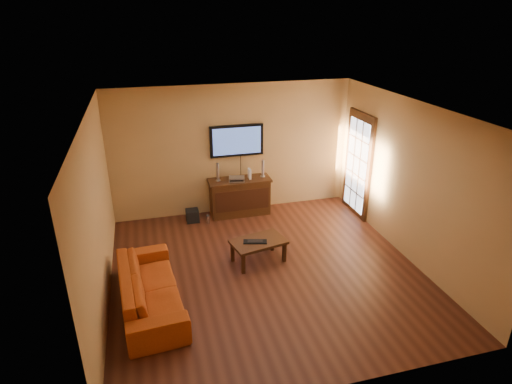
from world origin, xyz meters
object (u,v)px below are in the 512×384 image
object	(u,v)px
speaker_left	(218,173)
bottle	(208,219)
coffee_table	(258,244)
sofa	(149,282)
av_receiver	(237,179)
speaker_right	(263,169)
game_console	(250,174)
television	(237,141)
subwoofer	(192,216)
media_console	(240,197)
keyboard	(255,242)

from	to	relation	value
speaker_left	bottle	bearing A→B (deg)	-132.14
coffee_table	speaker_left	world-z (taller)	speaker_left
speaker_left	coffee_table	bearing A→B (deg)	-80.66
bottle	sofa	bearing A→B (deg)	-117.22
sofa	av_receiver	size ratio (longest dim) A/B	6.41
speaker_right	game_console	bearing A→B (deg)	-173.84
television	speaker_right	size ratio (longest dim) A/B	3.03
bottle	coffee_table	bearing A→B (deg)	-69.31
television	speaker_left	world-z (taller)	television
speaker_right	subwoofer	xyz separation A→B (m)	(-1.53, -0.13, -0.82)
speaker_left	game_console	size ratio (longest dim) A/B	1.79
media_console	speaker_left	world-z (taller)	speaker_left
coffee_table	keyboard	distance (m)	0.10
coffee_table	game_console	size ratio (longest dim) A/B	4.73
television	av_receiver	bearing A→B (deg)	-105.28
keyboard	media_console	bearing A→B (deg)	84.51
television	speaker_left	distance (m)	0.76
coffee_table	game_console	xyz separation A→B (m)	(0.33, 1.92, 0.54)
subwoofer	bottle	bearing A→B (deg)	-32.24
television	game_console	xyz separation A→B (m)	(0.21, -0.21, -0.67)
sofa	av_receiver	distance (m)	3.26
speaker_left	media_console	bearing A→B (deg)	-5.63
game_console	speaker_right	bearing A→B (deg)	6.39
coffee_table	speaker_left	size ratio (longest dim) A/B	2.65
speaker_right	av_receiver	xyz separation A→B (m)	(-0.58, -0.07, -0.13)
game_console	keyboard	size ratio (longest dim) A/B	0.50
speaker_right	media_console	bearing A→B (deg)	-176.28
av_receiver	television	bearing A→B (deg)	87.22
speaker_right	game_console	distance (m)	0.30
game_console	subwoofer	xyz separation A→B (m)	(-1.24, -0.10, -0.76)
speaker_left	keyboard	distance (m)	2.08
media_console	speaker_left	size ratio (longest dim) A/B	3.42
subwoofer	speaker_right	bearing A→B (deg)	4.94
speaker_right	keyboard	world-z (taller)	speaker_right
media_console	speaker_left	distance (m)	0.72
sofa	speaker_left	distance (m)	3.15
television	sofa	xyz separation A→B (m)	(-1.96, -2.87, -1.15)
speaker_right	television	bearing A→B (deg)	161.12
sofa	bottle	xyz separation A→B (m)	(1.22, 2.38, -0.31)
sofa	subwoofer	size ratio (longest dim) A/B	8.13
speaker_left	bottle	xyz separation A→B (m)	(-0.29, -0.33, -0.86)
subwoofer	keyboard	xyz separation A→B (m)	(0.84, -1.85, 0.29)
subwoofer	television	bearing A→B (deg)	16.64
media_console	keyboard	bearing A→B (deg)	-95.49
sofa	speaker_right	distance (m)	3.70
av_receiver	subwoofer	xyz separation A→B (m)	(-0.96, -0.06, -0.69)
television	speaker_left	xyz separation A→B (m)	(-0.44, -0.16, -0.60)
av_receiver	subwoofer	world-z (taller)	av_receiver
media_console	av_receiver	world-z (taller)	av_receiver
speaker_left	subwoofer	xyz separation A→B (m)	(-0.58, -0.14, -0.83)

